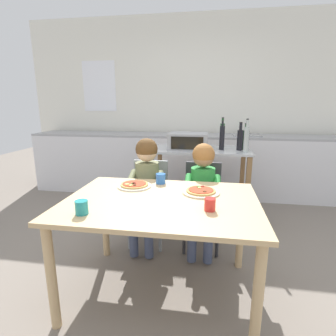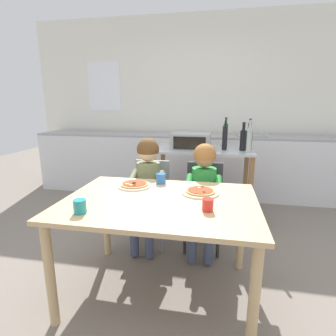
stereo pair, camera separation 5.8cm
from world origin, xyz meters
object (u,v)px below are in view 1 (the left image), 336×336
kitchen_island_cart (199,172)px  child_in_green_shirt (202,184)px  bottle_tall_green_wine (222,134)px  dining_chair_right (202,199)px  bottle_slim_sauce (222,137)px  bottle_dark_olive_oil (240,139)px  bottle_brown_beer (246,139)px  child_in_olive_shirt (146,179)px  pizza_plate_white (134,185)px  dining_chair_left (149,196)px  drinking_cup_red (210,204)px  dining_table (161,212)px  pizza_plate_cream (201,191)px  drinking_cup_blue (161,179)px  toaster_oven (188,141)px  drinking_cup_teal (82,207)px  bottle_clear_vinegar (246,139)px

kitchen_island_cart → child_in_green_shirt: 0.78m
bottle_tall_green_wine → dining_chair_right: bearing=-102.4°
bottle_slim_sauce → bottle_dark_olive_oil: (0.20, -0.00, -0.01)m
bottle_brown_beer → bottle_dark_olive_oil: bottle_brown_beer is taller
child_in_olive_shirt → pizza_plate_white: bearing=-90.0°
bottle_slim_sauce → child_in_olive_shirt: bearing=-133.7°
bottle_tall_green_wine → pizza_plate_white: size_ratio=1.33×
bottle_tall_green_wine → child_in_olive_shirt: (-0.72, -1.01, -0.32)m
dining_chair_left → drinking_cup_red: dining_chair_left is taller
dining_table → child_in_olive_shirt: (-0.26, 0.62, 0.05)m
bottle_tall_green_wine → child_in_olive_shirt: size_ratio=0.34×
child_in_olive_shirt → bottle_tall_green_wine: bearing=54.5°
dining_chair_right → pizza_plate_white: dining_chair_right is taller
pizza_plate_cream → bottle_dark_olive_oil: bearing=72.1°
dining_table → dining_chair_right: size_ratio=1.62×
bottle_dark_olive_oil → child_in_green_shirt: size_ratio=0.31×
pizza_plate_cream → drinking_cup_blue: size_ratio=3.32×
bottle_slim_sauce → drinking_cup_blue: size_ratio=4.01×
toaster_oven → dining_table: (-0.07, -1.36, -0.31)m
bottle_tall_green_wine → child_in_green_shirt: bottle_tall_green_wine is taller
bottle_brown_beer → drinking_cup_red: size_ratio=4.57×
bottle_tall_green_wine → drinking_cup_teal: size_ratio=4.18×
bottle_clear_vinegar → drinking_cup_teal: (-1.14, -1.74, -0.20)m
pizza_plate_cream → bottle_brown_beer: bearing=67.7°
kitchen_island_cart → toaster_oven: 0.40m
bottle_clear_vinegar → dining_table: bottle_clear_vinegar is taller
bottle_clear_vinegar → pizza_plate_cream: (-0.45, -1.25, -0.23)m
toaster_oven → drinking_cup_red: bearing=-80.1°
toaster_oven → drinking_cup_teal: bearing=-106.2°
bottle_dark_olive_oil → child_in_green_shirt: bearing=-117.2°
bottle_clear_vinegar → drinking_cup_red: bottle_clear_vinegar is taller
bottle_dark_olive_oil → drinking_cup_teal: 2.00m
bottle_clear_vinegar → bottle_dark_olive_oil: (-0.07, -0.06, 0.01)m
dining_chair_left → kitchen_island_cart: bearing=54.6°
child_in_green_shirt → drinking_cup_teal: 1.16m
kitchen_island_cart → child_in_green_shirt: (0.06, -0.78, 0.09)m
bottle_brown_beer → dining_chair_left: bearing=-152.5°
dining_chair_left → pizza_plate_cream: size_ratio=2.98×
bottle_clear_vinegar → dining_chair_right: bottle_clear_vinegar is taller
bottle_slim_sauce → pizza_plate_white: bottle_slim_sauce is taller
bottle_slim_sauce → drinking_cup_blue: bearing=-117.6°
bottle_clear_vinegar → dining_chair_left: 1.30m
drinking_cup_blue → bottle_tall_green_wine: bearing=67.2°
dining_chair_left → drinking_cup_blue: bearing=-63.0°
bottle_dark_olive_oil → drinking_cup_red: bearing=-101.9°
child_in_green_shirt → pizza_plate_cream: child_in_green_shirt is taller
bottle_clear_vinegar → pizza_plate_white: bottle_clear_vinegar is taller
bottle_clear_vinegar → bottle_dark_olive_oil: 0.09m
bottle_dark_olive_oil → child_in_olive_shirt: (-0.91, -0.74, -0.30)m
toaster_oven → drinking_cup_teal: 1.76m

